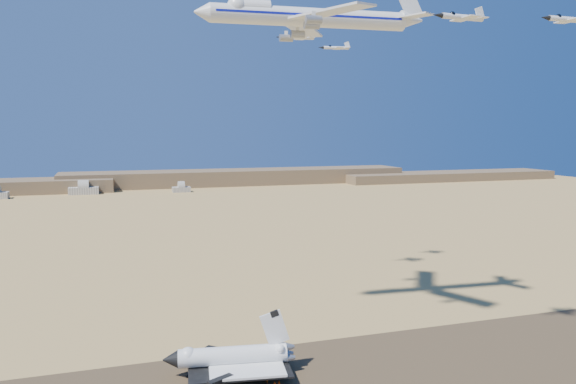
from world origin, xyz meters
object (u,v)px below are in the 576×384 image
object	(u,v)px
carrier_747	(303,17)
crew_b	(279,384)
shuttle	(232,358)
chase_jet_f	(336,48)
crew_a	(268,380)
chase_jet_a	(461,17)
chase_jet_e	(297,37)
chase_jet_b	(567,19)

from	to	relation	value
carrier_747	crew_b	xyz separation A→B (m)	(-19.87, -37.65, -101.63)
shuttle	carrier_747	size ratio (longest dim) A/B	0.48
shuttle	chase_jet_f	size ratio (longest dim) A/B	2.52
crew_a	chase_jet_f	size ratio (longest dim) A/B	0.12
chase_jet_a	chase_jet_f	distance (m)	102.79
chase_jet_a	chase_jet_e	xyz separation A→B (m)	(-15.12, 89.71, 7.58)
crew_a	shuttle	bearing A→B (deg)	66.73
carrier_747	chase_jet_b	distance (m)	75.87
chase_jet_b	chase_jet_f	distance (m)	120.65
chase_jet_b	chase_jet_a	bearing A→B (deg)	136.04
shuttle	chase_jet_a	distance (m)	111.07
chase_jet_b	shuttle	bearing A→B (deg)	157.95
crew_a	chase_jet_e	world-z (taller)	chase_jet_e
crew_a	carrier_747	bearing A→B (deg)	-9.66
carrier_747	crew_a	size ratio (longest dim) A/B	44.45
carrier_747	chase_jet_e	size ratio (longest dim) A/B	4.61
crew_b	chase_jet_f	bearing A→B (deg)	-39.60
crew_b	chase_jet_e	bearing A→B (deg)	-31.65
carrier_747	shuttle	bearing A→B (deg)	-134.33
shuttle	chase_jet_e	xyz separation A→B (m)	(45.27, 75.92, 99.76)
chase_jet_b	chase_jet_f	size ratio (longest dim) A/B	1.01
crew_b	crew_a	bearing A→B (deg)	26.90
shuttle	carrier_747	world-z (taller)	carrier_747
chase_jet_a	chase_jet_b	size ratio (longest dim) A/B	1.14
crew_b	chase_jet_a	xyz separation A→B (m)	(50.24, -2.48, 96.05)
crew_b	chase_jet_b	xyz separation A→B (m)	(68.60, -19.93, 93.41)
carrier_747	chase_jet_a	bearing A→B (deg)	-48.47
crew_b	chase_jet_a	distance (m)	108.42
chase_jet_e	crew_b	bearing A→B (deg)	-103.17
chase_jet_e	chase_jet_f	bearing A→B (deg)	38.36
carrier_747	crew_b	size ratio (longest dim) A/B	43.81
shuttle	chase_jet_a	size ratio (longest dim) A/B	2.19
chase_jet_b	chase_jet_e	distance (m)	112.73
crew_a	chase_jet_a	world-z (taller)	chase_jet_a
carrier_747	crew_a	distance (m)	109.62
carrier_747	crew_a	xyz separation A→B (m)	(-22.16, -34.56, -101.64)
carrier_747	chase_jet_b	xyz separation A→B (m)	(48.73, -57.57, -8.22)
chase_jet_a	chase_jet_b	distance (m)	25.46
chase_jet_a	chase_jet_b	xyz separation A→B (m)	(18.36, -17.45, -2.64)
chase_jet_b	chase_jet_f	bearing A→B (deg)	94.93
chase_jet_a	chase_jet_f	size ratio (longest dim) A/B	1.15
crew_b	chase_jet_f	size ratio (longest dim) A/B	0.12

